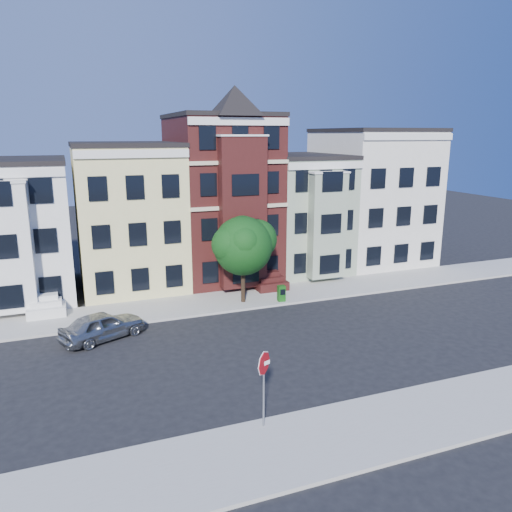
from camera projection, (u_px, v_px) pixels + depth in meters
name	position (u px, v px, depth m)	size (l,w,h in m)	color
ground	(303.00, 345.00, 26.37)	(120.00, 120.00, 0.00)	black
far_sidewalk	(251.00, 298.00, 33.61)	(60.00, 4.00, 0.15)	#9E9B93
near_sidewalk	(396.00, 423.00, 19.10)	(60.00, 4.00, 0.15)	#9E9B93
house_white	(6.00, 232.00, 33.25)	(8.00, 9.00, 9.00)	white
house_yellow	(128.00, 217.00, 35.91)	(7.00, 9.00, 10.00)	beige
house_brown	(221.00, 199.00, 38.10)	(7.00, 9.00, 12.00)	#371211
house_green	(298.00, 214.00, 40.71)	(6.00, 9.00, 9.00)	#93A187
house_cream	(371.00, 198.00, 42.91)	(8.00, 9.00, 11.00)	white
street_tree	(243.00, 250.00, 31.87)	(5.99, 5.99, 6.97)	#154715
parked_car	(103.00, 326.00, 26.89)	(1.83, 4.55, 1.55)	gray
newspaper_box	(281.00, 293.00, 32.69)	(0.47, 0.42, 1.05)	#175B16
stop_sign	(264.00, 385.00, 18.35)	(0.94, 0.13, 3.42)	#A80A12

